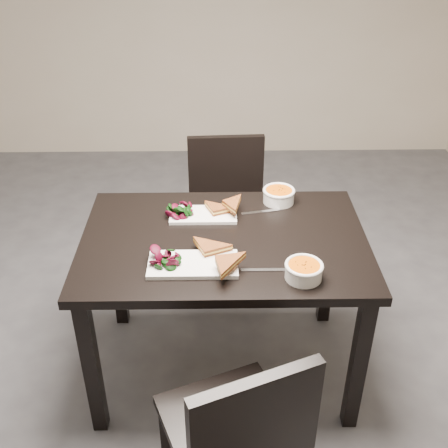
# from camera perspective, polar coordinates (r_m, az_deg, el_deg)

# --- Properties ---
(ground) EXTENTS (5.00, 5.00, 0.00)m
(ground) POSITION_cam_1_polar(r_m,az_deg,el_deg) (2.84, -10.43, -14.06)
(ground) COLOR #47474C
(ground) RESTS_ON ground
(table) EXTENTS (1.20, 0.80, 0.75)m
(table) POSITION_cam_1_polar(r_m,az_deg,el_deg) (2.36, -0.00, -3.48)
(table) COLOR black
(table) RESTS_ON ground
(chair_near) EXTENTS (0.55, 0.55, 0.85)m
(chair_near) POSITION_cam_1_polar(r_m,az_deg,el_deg) (1.93, 1.56, -20.83)
(chair_near) COLOR black
(chair_near) RESTS_ON ground
(chair_far) EXTENTS (0.44, 0.44, 0.85)m
(chair_far) POSITION_cam_1_polar(r_m,az_deg,el_deg) (3.06, 0.33, 1.94)
(chair_far) COLOR black
(chair_far) RESTS_ON ground
(plate_near) EXTENTS (0.35, 0.17, 0.02)m
(plate_near) POSITION_cam_1_polar(r_m,az_deg,el_deg) (2.14, -3.23, -4.20)
(plate_near) COLOR white
(plate_near) RESTS_ON table
(sandwich_near) EXTENTS (0.21, 0.19, 0.06)m
(sandwich_near) POSITION_cam_1_polar(r_m,az_deg,el_deg) (2.13, -1.50, -3.15)
(sandwich_near) COLOR #94501F
(sandwich_near) RESTS_ON plate_near
(salad_near) EXTENTS (0.11, 0.10, 0.05)m
(salad_near) POSITION_cam_1_polar(r_m,az_deg,el_deg) (2.13, -5.96, -3.50)
(salad_near) COLOR black
(salad_near) RESTS_ON plate_near
(soup_bowl_near) EXTENTS (0.15, 0.15, 0.07)m
(soup_bowl_near) POSITION_cam_1_polar(r_m,az_deg,el_deg) (2.08, 8.27, -4.74)
(soup_bowl_near) COLOR white
(soup_bowl_near) RESTS_ON table
(cutlery_near) EXTENTS (0.18, 0.02, 0.00)m
(cutlery_near) POSITION_cam_1_polar(r_m,az_deg,el_deg) (2.12, 4.20, -4.77)
(cutlery_near) COLOR silver
(cutlery_near) RESTS_ON table
(plate_far) EXTENTS (0.30, 0.15, 0.01)m
(plate_far) POSITION_cam_1_polar(r_m,az_deg,el_deg) (2.45, -2.17, 0.96)
(plate_far) COLOR white
(plate_far) RESTS_ON table
(sandwich_far) EXTENTS (0.18, 0.16, 0.05)m
(sandwich_far) POSITION_cam_1_polar(r_m,az_deg,el_deg) (2.42, -0.65, 1.43)
(sandwich_far) COLOR #94501F
(sandwich_far) RESTS_ON plate_far
(salad_far) EXTENTS (0.09, 0.08, 0.04)m
(salad_far) POSITION_cam_1_polar(r_m,az_deg,el_deg) (2.44, -4.53, 1.50)
(salad_far) COLOR black
(salad_far) RESTS_ON plate_far
(soup_bowl_far) EXTENTS (0.15, 0.15, 0.07)m
(soup_bowl_far) POSITION_cam_1_polar(r_m,az_deg,el_deg) (2.56, 5.70, 3.04)
(soup_bowl_far) COLOR white
(soup_bowl_far) RESTS_ON table
(cutlery_far) EXTENTS (0.18, 0.05, 0.00)m
(cutlery_far) POSITION_cam_1_polar(r_m,az_deg,el_deg) (2.49, 3.82, 1.27)
(cutlery_far) COLOR silver
(cutlery_far) RESTS_ON table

